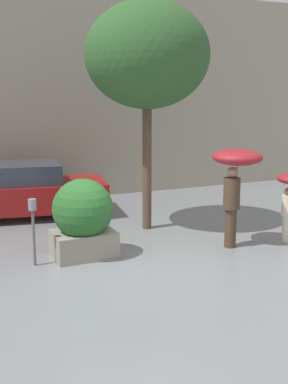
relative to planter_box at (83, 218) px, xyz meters
name	(u,v)px	position (x,y,z in m)	size (l,w,h in m)	color
ground_plane	(148,271)	(0.78, -1.22, -0.75)	(40.00, 40.00, 0.00)	slate
building_facade	(51,95)	(0.78, 5.28, 2.25)	(18.00, 0.30, 6.00)	#9E937F
planter_box	(83,218)	(0.00, 0.00, 0.00)	(1.14, 1.14, 1.48)	gray
person_adult	(236,170)	(2.94, -0.63, 0.80)	(0.99, 0.99, 1.96)	#473323
parked_car_near	(24,191)	(-0.42, 3.55, -0.12)	(4.24, 2.50, 1.34)	maroon
street_tree	(147,56)	(1.90, 1.27, 3.06)	(2.69, 2.69, 4.97)	brown
parking_meter	(33,218)	(-0.95, -0.12, 0.13)	(0.14, 0.14, 1.22)	#595B60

